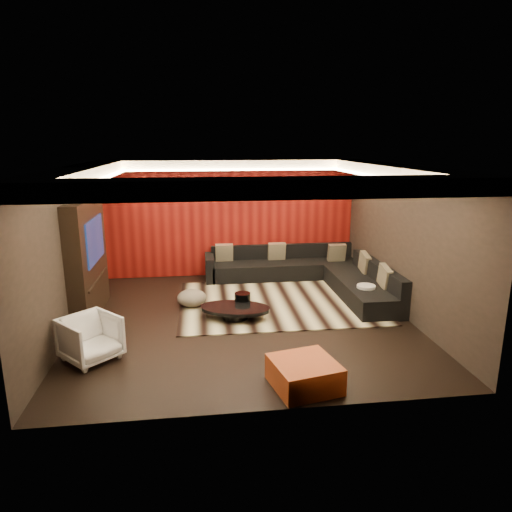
{
  "coord_description": "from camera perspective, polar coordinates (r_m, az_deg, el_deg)",
  "views": [
    {
      "loc": [
        -0.81,
        -7.9,
        3.21
      ],
      "look_at": [
        0.3,
        0.6,
        1.05
      ],
      "focal_mm": 32.0,
      "sensor_mm": 36.0,
      "label": 1
    }
  ],
  "objects": [
    {
      "name": "rug",
      "position": [
        9.41,
        2.78,
        -5.76
      ],
      "size": [
        4.03,
        3.04,
        0.02
      ],
      "primitive_type": "cube",
      "rotation": [
        0.0,
        0.0,
        -0.01
      ],
      "color": "beige",
      "rests_on": "floor"
    },
    {
      "name": "white_side_table",
      "position": [
        9.34,
        13.53,
        -4.9
      ],
      "size": [
        0.38,
        0.38,
        0.45
      ],
      "primitive_type": "cylinder",
      "rotation": [
        0.0,
        0.0,
        0.05
      ],
      "color": "silver",
      "rests_on": "floor"
    },
    {
      "name": "throw_pillows",
      "position": [
        10.46,
        7.25,
        -0.31
      ],
      "size": [
        3.28,
        2.79,
        0.5
      ],
      "color": "beige",
      "rests_on": "sectional_sofa"
    },
    {
      "name": "wall_right",
      "position": [
        8.96,
        17.98,
        1.79
      ],
      "size": [
        0.02,
        6.0,
        2.8
      ],
      "primitive_type": "cube",
      "color": "black",
      "rests_on": "ground"
    },
    {
      "name": "drum_stool",
      "position": [
        8.84,
        -1.69,
        -5.76
      ],
      "size": [
        0.32,
        0.32,
        0.36
      ],
      "primitive_type": "cylinder",
      "rotation": [
        0.0,
        0.0,
        -0.06
      ],
      "color": "black",
      "rests_on": "rug"
    },
    {
      "name": "red_feature_wall",
      "position": [
        11.05,
        -3.15,
        4.69
      ],
      "size": [
        5.98,
        0.05,
        2.78
      ],
      "primitive_type": "cube",
      "color": "#6B0C0A",
      "rests_on": "ground"
    },
    {
      "name": "tv_surround",
      "position": [
        8.99,
        -20.33,
        -0.33
      ],
      "size": [
        0.3,
        2.0,
        2.2
      ],
      "primitive_type": "cube",
      "color": "black",
      "rests_on": "ground"
    },
    {
      "name": "tv_screen",
      "position": [
        8.88,
        -19.51,
        1.89
      ],
      "size": [
        0.04,
        1.3,
        0.8
      ],
      "primitive_type": "cube",
      "color": "black",
      "rests_on": "ground"
    },
    {
      "name": "wall_left",
      "position": [
        8.4,
        -22.43,
        0.61
      ],
      "size": [
        0.02,
        6.0,
        2.8
      ],
      "primitive_type": "cube",
      "color": "black",
      "rests_on": "ground"
    },
    {
      "name": "cove_back",
      "position": [
        10.31,
        -2.98,
        10.73
      ],
      "size": [
        4.8,
        0.08,
        0.04
      ],
      "primitive_type": "cube",
      "color": "#FFD899",
      "rests_on": "ground"
    },
    {
      "name": "soffit_right",
      "position": [
        8.66,
        16.75,
        10.12
      ],
      "size": [
        0.6,
        4.8,
        0.22
      ],
      "primitive_type": "cube",
      "color": "silver",
      "rests_on": "ground"
    },
    {
      "name": "cove_front",
      "position": [
        5.63,
        0.89,
        7.93
      ],
      "size": [
        4.8,
        0.08,
        0.04
      ],
      "primitive_type": "cube",
      "color": "#FFD899",
      "rests_on": "ground"
    },
    {
      "name": "sectional_sofa",
      "position": [
        10.51,
        6.88,
        -2.25
      ],
      "size": [
        3.65,
        3.5,
        0.75
      ],
      "color": "black",
      "rests_on": "floor"
    },
    {
      "name": "coffee_table",
      "position": [
        8.53,
        -2.62,
        -7.05
      ],
      "size": [
        1.6,
        1.6,
        0.22
      ],
      "primitive_type": "cylinder",
      "rotation": [
        0.0,
        0.0,
        -0.27
      ],
      "color": "black",
      "rests_on": "rug"
    },
    {
      "name": "orange_ottoman",
      "position": [
        6.34,
        6.06,
        -14.47
      ],
      "size": [
        0.98,
        0.98,
        0.36
      ],
      "primitive_type": "cube",
      "rotation": [
        0.0,
        0.0,
        0.21
      ],
      "color": "#A64615",
      "rests_on": "floor"
    },
    {
      "name": "striped_pouf",
      "position": [
        9.2,
        -8.03,
        -5.22
      ],
      "size": [
        0.61,
        0.61,
        0.32
      ],
      "primitive_type": "ellipsoid",
      "rotation": [
        0.0,
        0.0,
        -0.04
      ],
      "color": "beige",
      "rests_on": "rug"
    },
    {
      "name": "cove_left",
      "position": [
        8.07,
        -18.73,
        9.08
      ],
      "size": [
        0.08,
        4.8,
        0.04
      ],
      "primitive_type": "cube",
      "color": "#FFD899",
      "rests_on": "ground"
    },
    {
      "name": "floor",
      "position": [
        8.57,
        -1.48,
        -7.93
      ],
      "size": [
        6.0,
        6.0,
        0.02
      ],
      "primitive_type": "cube",
      "color": "black",
      "rests_on": "ground"
    },
    {
      "name": "armchair",
      "position": [
        7.36,
        -19.97,
        -9.67
      ],
      "size": [
        1.05,
        1.06,
        0.69
      ],
      "primitive_type": "imported",
      "rotation": [
        0.0,
        0.0,
        0.75
      ],
      "color": "white",
      "rests_on": "floor"
    },
    {
      "name": "tv_shelf",
      "position": [
        9.06,
        -19.13,
        -2.75
      ],
      "size": [
        0.04,
        1.6,
        0.04
      ],
      "primitive_type": "cube",
      "color": "black",
      "rests_on": "ground"
    },
    {
      "name": "soffit_front",
      "position": [
        5.29,
        1.44,
        8.51
      ],
      "size": [
        6.0,
        0.6,
        0.22
      ],
      "primitive_type": "cube",
      "color": "silver",
      "rests_on": "ground"
    },
    {
      "name": "cove_right",
      "position": [
        8.54,
        14.59,
        9.6
      ],
      "size": [
        0.08,
        4.8,
        0.04
      ],
      "primitive_type": "cube",
      "color": "#FFD899",
      "rests_on": "ground"
    },
    {
      "name": "soffit_back",
      "position": [
        10.64,
        -3.13,
        11.32
      ],
      "size": [
        6.0,
        0.6,
        0.22
      ],
      "primitive_type": "cube",
      "color": "silver",
      "rests_on": "ground"
    },
    {
      "name": "soffit_left",
      "position": [
        8.14,
        -21.16,
        9.55
      ],
      "size": [
        0.6,
        4.8,
        0.22
      ],
      "primitive_type": "cube",
      "color": "silver",
      "rests_on": "ground"
    },
    {
      "name": "ceiling",
      "position": [
        7.95,
        -1.61,
        11.26
      ],
      "size": [
        6.0,
        6.0,
        0.02
      ],
      "primitive_type": "cube",
      "color": "silver",
      "rests_on": "ground"
    },
    {
      "name": "wall_back",
      "position": [
        11.09,
        -3.17,
        4.72
      ],
      "size": [
        6.0,
        0.02,
        2.8
      ],
      "primitive_type": "cube",
      "color": "black",
      "rests_on": "ground"
    }
  ]
}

